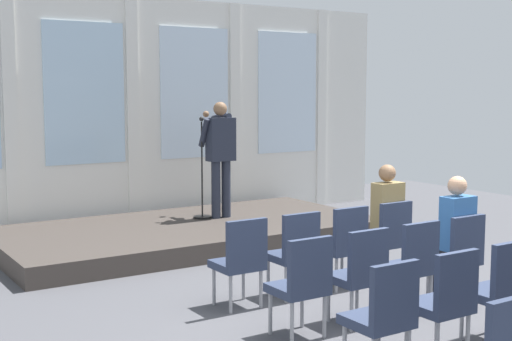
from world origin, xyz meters
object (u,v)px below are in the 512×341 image
(mic_stand, at_px, (202,196))
(chair_r0_c1, at_px, (295,249))
(speaker, at_px, (220,151))
(chair_r0_c2, at_px, (344,242))
(chair_r1_c1, at_px, (360,270))
(chair_r2_c2, at_px, (499,285))
(audience_r0_c3, at_px, (384,216))
(chair_r2_c1, at_px, (445,298))
(chair_r2_c0, at_px, (384,312))
(audience_r1_c3, at_px, (453,232))
(chair_r1_c3, at_px, (459,253))
(chair_r1_c0, at_px, (303,281))
(chair_r0_c0, at_px, (241,257))
(chair_r1_c2, at_px, (412,261))
(chair_r0_c3, at_px, (389,235))

(mic_stand, distance_m, chair_r0_c1, 3.52)
(speaker, height_order, mic_stand, speaker)
(chair_r0_c2, bearing_deg, chair_r0_c1, 180.00)
(chair_r1_c1, distance_m, chair_r2_c2, 1.25)
(audience_r0_c3, distance_m, chair_r2_c1, 2.58)
(mic_stand, bearing_deg, chair_r2_c0, -104.25)
(chair_r1_c1, bearing_deg, mic_stand, 80.76)
(mic_stand, bearing_deg, chair_r2_c2, -90.56)
(chair_r2_c0, height_order, chair_r2_c1, same)
(chair_r2_c2, bearing_deg, audience_r1_c3, 59.15)
(chair_r0_c2, xyz_separation_m, chair_r1_c3, (0.68, -1.05, 0.00))
(chair_r0_c2, xyz_separation_m, chair_r1_c0, (-1.35, -1.05, 0.00))
(audience_r0_c3, bearing_deg, chair_r0_c0, -177.77)
(chair_r1_c0, relative_size, chair_r1_c1, 1.00)
(audience_r0_c3, height_order, chair_r1_c1, audience_r0_c3)
(mic_stand, distance_m, chair_r0_c0, 3.72)
(mic_stand, relative_size, chair_r1_c1, 1.65)
(chair_r1_c2, bearing_deg, chair_r0_c1, 122.74)
(speaker, height_order, chair_r2_c0, speaker)
(chair_r0_c2, distance_m, chair_r1_c1, 1.25)
(chair_r0_c0, xyz_separation_m, chair_r0_c3, (2.03, 0.00, 0.00))
(speaker, distance_m, chair_r0_c3, 3.45)
(speaker, height_order, chair_r0_c1, speaker)
(mic_stand, relative_size, chair_r2_c2, 1.65)
(chair_r0_c0, xyz_separation_m, chair_r1_c1, (0.68, -1.05, 0.00))
(chair_r0_c2, bearing_deg, audience_r0_c3, 6.66)
(chair_r0_c2, height_order, chair_r2_c2, same)
(chair_r0_c0, distance_m, chair_r2_c1, 2.21)
(chair_r1_c1, bearing_deg, audience_r0_c3, 39.90)
(chair_r1_c1, xyz_separation_m, chair_r1_c3, (1.35, 0.00, 0.00))
(chair_r0_c1, height_order, chair_r1_c1, same)
(mic_stand, relative_size, chair_r1_c3, 1.65)
(chair_r1_c2, relative_size, chair_r2_c0, 1.00)
(chair_r1_c3, xyz_separation_m, chair_r2_c1, (-1.35, -1.05, 0.00))
(chair_r2_c0, bearing_deg, chair_r0_c2, 57.26)
(speaker, distance_m, chair_r1_c3, 4.48)
(chair_r0_c2, relative_size, chair_r2_c1, 1.00)
(chair_r0_c3, relative_size, chair_r2_c1, 1.00)
(audience_r0_c3, distance_m, audience_r1_c3, 1.05)
(speaker, xyz_separation_m, chair_r2_c1, (-0.99, -5.45, -0.77))
(speaker, distance_m, chair_r0_c2, 3.44)
(chair_r0_c1, distance_m, chair_r2_c1, 2.11)
(chair_r1_c1, bearing_deg, chair_r0_c3, 37.87)
(speaker, relative_size, chair_r1_c2, 1.89)
(audience_r0_c3, relative_size, chair_r1_c0, 1.45)
(chair_r1_c2, height_order, chair_r2_c0, same)
(chair_r0_c2, bearing_deg, speaker, 84.57)
(chair_r1_c1, relative_size, chair_r2_c2, 1.00)
(speaker, bearing_deg, audience_r0_c3, -83.71)
(chair_r0_c0, xyz_separation_m, chair_r2_c1, (0.68, -2.11, 0.00))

